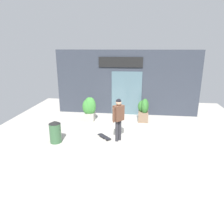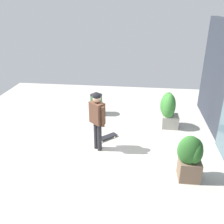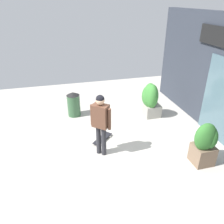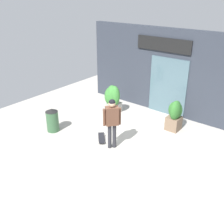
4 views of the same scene
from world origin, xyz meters
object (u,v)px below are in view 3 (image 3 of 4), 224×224
(planter_box_left, at_px, (150,98))
(planter_box_right, at_px, (206,141))
(skateboard, at_px, (102,138))
(skateboarder, at_px, (101,119))
(trash_bin, at_px, (74,104))

(planter_box_left, distance_m, planter_box_right, 2.75)
(skateboard, bearing_deg, planter_box_left, -14.73)
(skateboarder, relative_size, planter_box_left, 1.38)
(skateboarder, bearing_deg, planter_box_left, -10.75)
(skateboard, height_order, trash_bin, trash_bin)
(skateboard, bearing_deg, skateboarder, -148.15)
(skateboarder, bearing_deg, skateboard, 26.13)
(planter_box_right, relative_size, trash_bin, 1.35)
(skateboarder, height_order, planter_box_left, skateboarder)
(skateboard, xyz_separation_m, planter_box_right, (1.66, 2.28, 0.61))
(planter_box_left, relative_size, trash_bin, 1.41)
(planter_box_right, bearing_deg, planter_box_left, -173.65)
(skateboard, bearing_deg, trash_bin, 65.89)
(planter_box_left, bearing_deg, planter_box_right, 6.35)
(skateboarder, relative_size, planter_box_right, 1.44)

